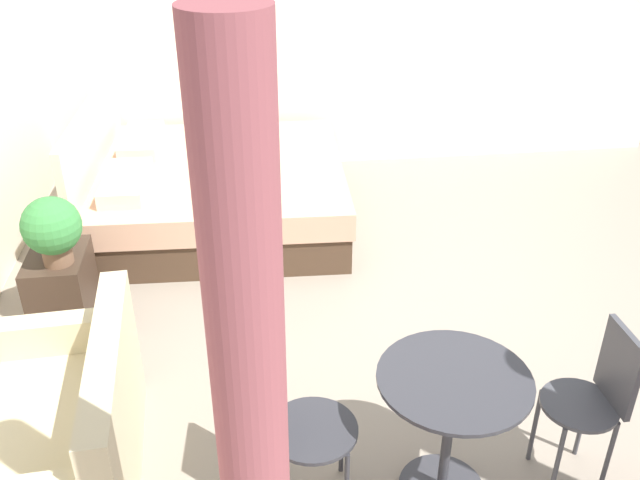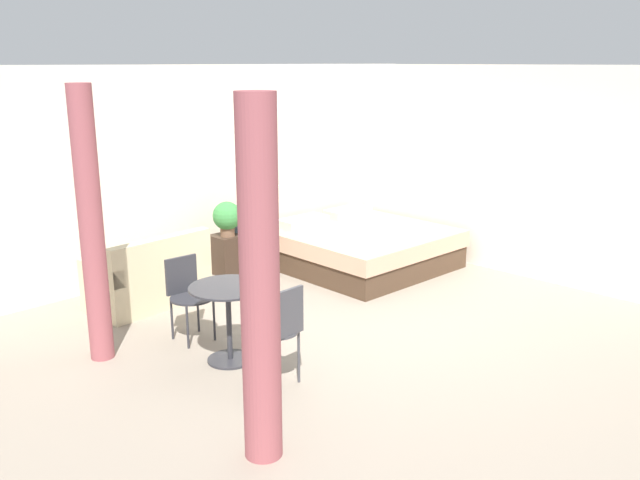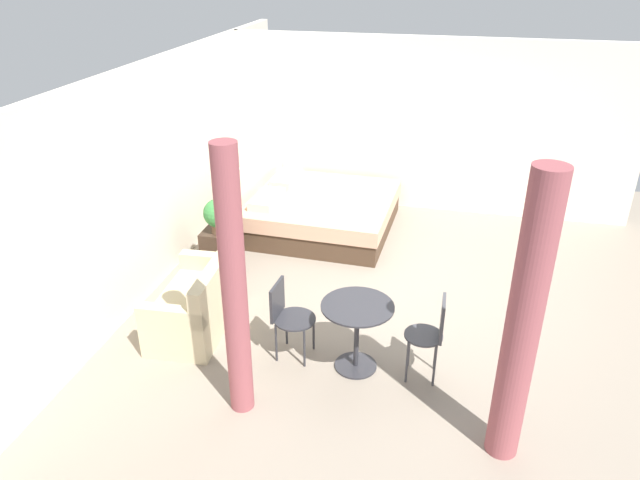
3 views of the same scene
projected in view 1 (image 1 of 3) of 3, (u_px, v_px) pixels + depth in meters
The scene contains 11 objects.
ground_plane at pixel (423, 304), 4.90m from camera, with size 8.31×9.13×0.02m, color gray.
wall_right at pixel (362, 29), 6.54m from camera, with size 0.12×6.13×2.65m, color silver.
bed at pixel (214, 190), 5.87m from camera, with size 2.12×2.13×1.05m.
couch at pixel (70, 437), 3.37m from camera, with size 1.33×0.77×0.83m.
nightstand at pixel (62, 289), 4.58m from camera, with size 0.52×0.37×0.51m.
potted_plant at pixel (52, 228), 4.25m from camera, with size 0.37×0.37×0.45m.
vase at pixel (51, 235), 4.52m from camera, with size 0.14×0.14×0.17m.
balcony_table at pixel (450, 413), 3.21m from camera, with size 0.71×0.71×0.72m.
cafe_chair_near_window at pixel (597, 393), 3.28m from camera, with size 0.38×0.38×0.89m.
cafe_chair_near_couch at pixel (295, 421), 3.18m from camera, with size 0.46×0.46×0.82m.
curtain_right at pixel (253, 440), 2.06m from camera, with size 0.22×0.22×2.51m.
Camera 1 is at (-3.92, 1.23, 2.79)m, focal length 38.80 mm.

